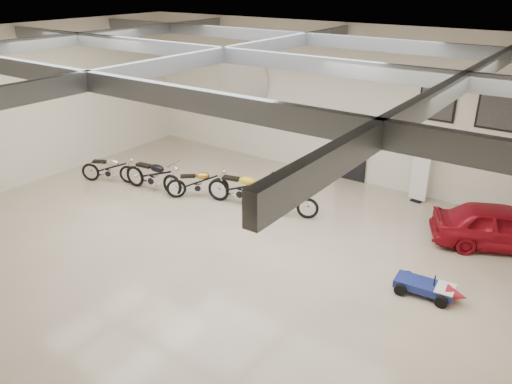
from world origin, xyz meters
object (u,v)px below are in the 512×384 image
Objects in this scene: motorcycle_silver at (109,168)px; motorcycle_black at (153,174)px; banner_stand at (421,172)px; go_kart at (431,285)px; motorcycle_yellow at (241,187)px; motorcycle_red at (284,200)px; motorcycle_gold at (198,182)px; vintage_car at (501,227)px.

motorcycle_black is (1.75, 0.31, 0.08)m from motorcycle_silver.
banner_stand is at bearing -0.20° from motorcycle_silver.
motorcycle_yellow is at bearing 162.65° from go_kart.
motorcycle_silver is 0.87× the size of motorcycle_black.
motorcycle_black reaches higher than go_kart.
motorcycle_black reaches higher than motorcycle_red.
motorcycle_gold is 1.46m from motorcycle_yellow.
motorcycle_silver is 10.70m from go_kart.
motorcycle_silver is 3.29m from motorcycle_gold.
motorcycle_silver is 0.97× the size of motorcycle_red.
motorcycle_yellow is (4.62, 1.11, 0.07)m from motorcycle_silver.
motorcycle_gold is 1.25× the size of go_kart.
banner_stand reaches higher than motorcycle_yellow.
vintage_car is (8.23, 2.10, 0.08)m from motorcycle_gold.
motorcycle_black is 4.41m from motorcycle_red.
motorcycle_yellow is (2.87, 0.80, -0.01)m from motorcycle_black.
banner_stand is 3.03m from vintage_car.
motorcycle_red is at bearing -9.79° from motorcycle_yellow.
motorcycle_silver is 1.00× the size of motorcycle_gold.
motorcycle_silver is at bearing 168.30° from motorcycle_red.
banner_stand reaches higher than vintage_car.
motorcycle_red is at bearing -125.24° from banner_stand.
vintage_car is at bearing -12.45° from motorcycle_silver.
motorcycle_red is at bearing -32.52° from motorcycle_gold.
vintage_car reaches higher than motorcycle_red.
motorcycle_gold is (-5.63, -3.60, -0.48)m from banner_stand.
motorcycle_gold is 8.49m from vintage_car.
vintage_car is (5.35, 1.69, 0.06)m from motorcycle_red.
motorcycle_gold is 0.57× the size of vintage_car.
motorcycle_yellow is (-4.21, -3.27, -0.41)m from banner_stand.
motorcycle_red is (-2.76, -3.19, -0.46)m from banner_stand.
banner_stand is 1.03× the size of motorcycle_silver.
motorcycle_silver is 6.18m from motorcycle_red.
motorcycle_silver is 4.75m from motorcycle_yellow.
motorcycle_black is 2.98m from motorcycle_yellow.
motorcycle_yellow is at bearing 9.80° from motorcycle_black.
motorcycle_silver is at bearing -179.39° from motorcycle_yellow.
motorcycle_black is at bearing -177.30° from motorcycle_yellow.
motorcycle_black reaches higher than motorcycle_yellow.
vintage_car is at bearing 9.06° from motorcycle_black.
banner_stand is at bearing -8.05° from motorcycle_gold.
motorcycle_black is 1.44× the size of go_kart.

